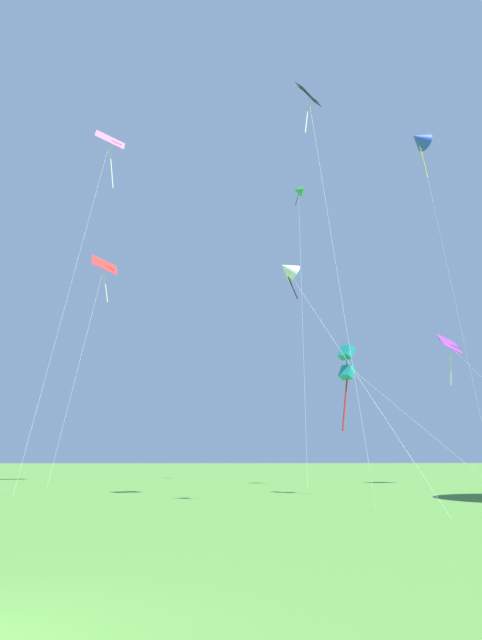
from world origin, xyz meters
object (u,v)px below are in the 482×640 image
kite_purple_streamer (452,353)px  kite_white_distant (288,270)px  kite_red_high (104,273)px  kite_teal_box (347,365)px  kite_blue_delta (419,140)px  kite_black_large (310,111)px  kite_green_small (298,191)px  kite_pink_low (109,154)px

kite_purple_streamer → kite_white_distant: 20.94m
kite_red_high → kite_teal_box: bearing=-48.1°
kite_teal_box → kite_white_distant: 7.21m
kite_teal_box → kite_purple_streamer: bearing=46.2°
kite_blue_delta → kite_black_large: bearing=-134.0°
kite_white_distant → kite_green_small: bearing=78.4°
kite_blue_delta → kite_pink_low: bearing=173.7°
kite_pink_low → kite_blue_delta: 20.24m
kite_green_small → kite_teal_box: bearing=-92.4°
kite_teal_box → kite_blue_delta: size_ratio=0.42×
kite_pink_low → kite_red_high: bearing=98.7°
kite_black_large → kite_pink_low: bearing=133.6°
kite_black_large → kite_red_high: kite_black_large is taller
kite_green_small → kite_blue_delta: kite_green_small is taller
kite_green_small → kite_black_large: bearing=-98.5°
kite_green_small → kite_pink_low: 16.38m
kite_black_large → kite_red_high: 23.99m
kite_purple_streamer → kite_teal_box: bearing=-133.8°
kite_white_distant → kite_blue_delta: (10.43, 10.73, 12.54)m
kite_teal_box → kite_pink_low: 21.47m
kite_red_high → kite_white_distant: bearing=-63.2°
kite_white_distant → kite_blue_delta: kite_blue_delta is taller
kite_black_large → kite_white_distant: 8.43m
kite_purple_streamer → kite_pink_low: kite_pink_low is taller
kite_blue_delta → kite_green_small: bearing=120.1°
kite_purple_streamer → kite_green_small: bearing=150.0°
kite_purple_streamer → kite_pink_low: (-23.38, -2.88, 12.44)m
kite_red_high → kite_black_large: bearing=-58.8°
kite_teal_box → kite_red_high: size_ratio=0.55×
kite_teal_box → kite_red_high: kite_red_high is taller
kite_black_large → kite_pink_low: (-11.06, 11.61, 3.75)m
kite_green_small → kite_purple_streamer: bearing=-30.0°
kite_black_large → kite_teal_box: bearing=60.3°
kite_purple_streamer → kite_blue_delta: bearing=-122.6°
kite_red_high → kite_blue_delta: kite_blue_delta is taller
kite_teal_box → kite_pink_low: kite_pink_low is taller
kite_teal_box → kite_blue_delta: 17.81m
kite_teal_box → kite_blue_delta: bearing=38.4°
kite_green_small → kite_teal_box: (-0.66, -15.84, -16.74)m
kite_red_high → kite_blue_delta: size_ratio=0.77×
kite_teal_box → kite_purple_streamer: (10.01, 10.45, 2.57)m
kite_purple_streamer → kite_white_distant: bearing=-130.8°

